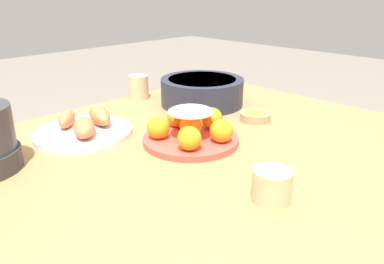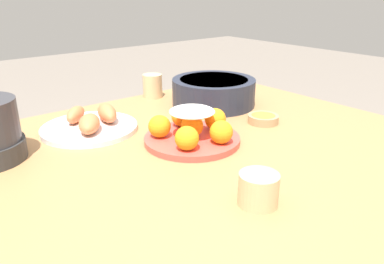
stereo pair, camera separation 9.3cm
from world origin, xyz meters
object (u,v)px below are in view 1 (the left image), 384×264
(sauce_bowl, at_px, (255,116))
(cup_far, at_px, (139,87))
(dining_table, at_px, (193,184))
(cake_plate, at_px, (191,130))
(cup_near, at_px, (272,185))
(seafood_platter, at_px, (84,127))
(serving_bowl, at_px, (202,91))

(sauce_bowl, bearing_deg, cup_far, 102.82)
(dining_table, distance_m, cake_plate, 0.14)
(dining_table, bearing_deg, cup_near, -101.76)
(sauce_bowl, bearing_deg, seafood_platter, 148.00)
(seafood_platter, height_order, cup_far, cup_far)
(sauce_bowl, relative_size, seafood_platter, 0.34)
(cake_plate, bearing_deg, sauce_bowl, -3.79)
(serving_bowl, bearing_deg, dining_table, -139.68)
(seafood_platter, bearing_deg, cake_plate, -56.12)
(seafood_platter, xyz_separation_m, cup_far, (0.32, 0.17, 0.02))
(serving_bowl, distance_m, seafood_platter, 0.43)
(dining_table, height_order, cup_near, cup_near)
(dining_table, relative_size, cup_near, 17.13)
(dining_table, bearing_deg, seafood_platter, 113.50)
(seafood_platter, distance_m, cup_near, 0.56)
(seafood_platter, height_order, cup_near, seafood_platter)
(sauce_bowl, distance_m, seafood_platter, 0.50)
(serving_bowl, bearing_deg, seafood_platter, 175.29)
(seafood_platter, bearing_deg, cup_near, -82.49)
(cake_plate, distance_m, cup_far, 0.45)
(cake_plate, relative_size, sauce_bowl, 2.74)
(seafood_platter, xyz_separation_m, cup_near, (0.07, -0.55, 0.01))
(cup_near, bearing_deg, sauce_bowl, 39.63)
(cake_plate, relative_size, serving_bowl, 0.89)
(cake_plate, xyz_separation_m, sauce_bowl, (0.26, -0.02, -0.02))
(dining_table, distance_m, serving_bowl, 0.42)
(serving_bowl, relative_size, cup_far, 3.34)
(serving_bowl, xyz_separation_m, cup_far, (-0.11, 0.21, -0.01))
(serving_bowl, xyz_separation_m, cup_near, (-0.36, -0.52, -0.02))
(sauce_bowl, bearing_deg, serving_bowl, 88.05)
(dining_table, distance_m, cup_far, 0.52)
(dining_table, xyz_separation_m, seafood_platter, (-0.13, 0.29, 0.11))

